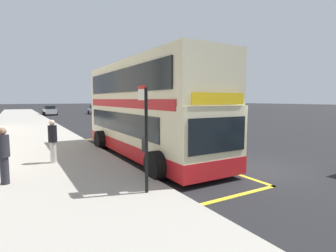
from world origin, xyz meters
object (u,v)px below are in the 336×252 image
bus_stop_sign (145,131)px  parked_car_silver_far (50,110)px  parked_car_white_behind (95,110)px  pedestrian_further_back (53,139)px  pedestrian_waiting_near_sign (4,154)px  parked_car_white_across (132,114)px  double_decker_bus (146,113)px

bus_stop_sign → parked_car_silver_far: size_ratio=0.70×
bus_stop_sign → parked_car_white_behind: bus_stop_sign is taller
bus_stop_sign → parked_car_silver_far: (2.15, 42.17, -1.04)m
pedestrian_further_back → parked_car_silver_far: bearing=84.0°
parked_car_silver_far → parked_car_white_behind: size_ratio=1.00×
bus_stop_sign → parked_car_white_behind: (9.71, 41.47, -1.04)m
parked_car_white_behind → pedestrian_further_back: pedestrian_further_back is taller
bus_stop_sign → parked_car_white_behind: size_ratio=0.70×
parked_car_white_behind → pedestrian_waiting_near_sign: pedestrian_waiting_near_sign is taller
parked_car_white_behind → parked_car_white_across: bearing=87.8°
parked_car_white_across → parked_car_white_behind: bearing=92.9°
double_decker_bus → pedestrian_further_back: (-4.10, 0.14, -0.97)m
pedestrian_further_back → pedestrian_waiting_near_sign: bearing=-126.7°
pedestrian_waiting_near_sign → parked_car_silver_far: bearing=82.0°
parked_car_white_across → pedestrian_waiting_near_sign: pedestrian_waiting_near_sign is taller
parked_car_silver_far → pedestrian_further_back: (-3.93, -37.25, 0.29)m
bus_stop_sign → pedestrian_further_back: size_ratio=1.68×
parked_car_white_across → pedestrian_waiting_near_sign: size_ratio=2.44×
double_decker_bus → bus_stop_sign: (-2.33, -4.78, -0.23)m
double_decker_bus → parked_car_white_behind: (7.38, 36.69, -1.26)m
pedestrian_waiting_near_sign → double_decker_bus: bearing=19.6°
bus_stop_sign → pedestrian_waiting_near_sign: 4.42m
bus_stop_sign → parked_car_white_across: bus_stop_sign is taller
pedestrian_waiting_near_sign → pedestrian_further_back: size_ratio=0.99×
pedestrian_waiting_near_sign → bus_stop_sign: bearing=-39.0°
bus_stop_sign → pedestrian_waiting_near_sign: bus_stop_sign is taller
parked_car_white_across → pedestrian_waiting_near_sign: (-13.20, -21.65, 0.28)m
double_decker_bus → bus_stop_sign: bearing=-116.0°
parked_car_white_across → pedestrian_further_back: (-11.59, -19.47, 0.29)m
double_decker_bus → bus_stop_sign: size_ratio=3.48×
parked_car_silver_far → pedestrian_waiting_near_sign: pedestrian_waiting_near_sign is taller
parked_car_white_across → pedestrian_further_back: pedestrian_further_back is taller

